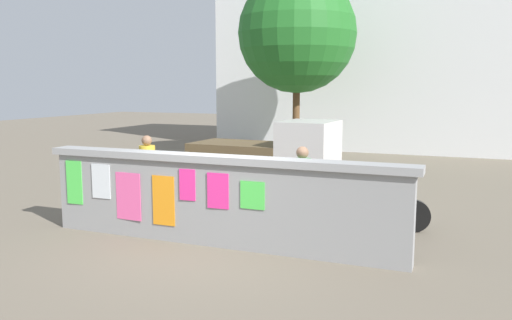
% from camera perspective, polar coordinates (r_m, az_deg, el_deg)
% --- Properties ---
extents(ground, '(60.00, 60.00, 0.00)m').
position_cam_1_polar(ground, '(16.26, 8.28, -1.37)').
color(ground, '#6B6051').
extents(poster_wall, '(6.58, 0.42, 1.53)m').
position_cam_1_polar(poster_wall, '(8.69, -4.41, -4.32)').
color(poster_wall, gray).
rests_on(poster_wall, ground).
extents(auto_rickshaw_truck, '(3.67, 1.69, 1.85)m').
position_cam_1_polar(auto_rickshaw_truck, '(12.73, 1.61, 0.18)').
color(auto_rickshaw_truck, black).
rests_on(auto_rickshaw_truck, ground).
extents(motorcycle, '(1.89, 0.59, 0.87)m').
position_cam_1_polar(motorcycle, '(9.89, 13.06, -4.91)').
color(motorcycle, black).
rests_on(motorcycle, ground).
extents(bicycle_near, '(1.65, 0.61, 0.95)m').
position_cam_1_polar(bicycle_near, '(9.91, -2.37, -5.26)').
color(bicycle_near, black).
rests_on(bicycle_near, ground).
extents(person_walking, '(0.39, 0.39, 1.62)m').
position_cam_1_polar(person_walking, '(11.38, -11.89, -0.50)').
color(person_walking, purple).
rests_on(person_walking, ground).
extents(person_bystander, '(0.48, 0.48, 1.62)m').
position_cam_1_polar(person_bystander, '(9.16, 5.11, -2.43)').
color(person_bystander, '#D83F72').
rests_on(person_bystander, ground).
extents(tree_roadside, '(4.15, 4.15, 6.56)m').
position_cam_1_polar(tree_roadside, '(18.62, 4.55, 13.72)').
color(tree_roadside, brown).
rests_on(tree_roadside, ground).
extents(building_background, '(13.73, 5.98, 8.98)m').
position_cam_1_polar(building_background, '(24.00, 13.61, 12.32)').
color(building_background, silver).
rests_on(building_background, ground).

